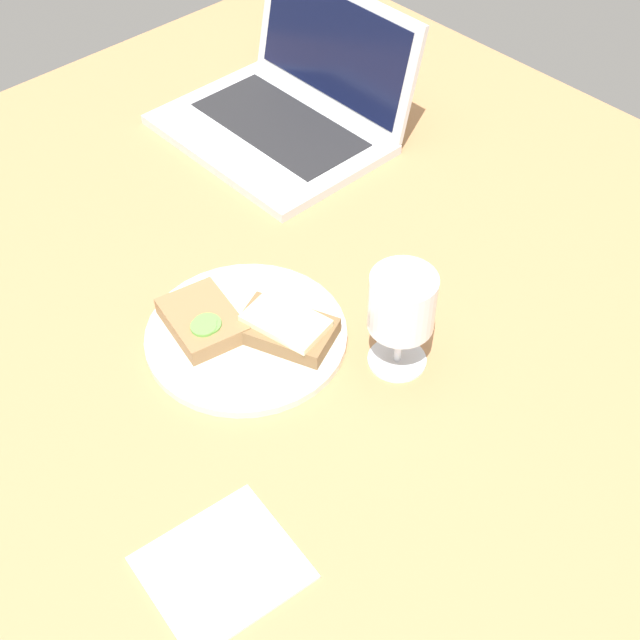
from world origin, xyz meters
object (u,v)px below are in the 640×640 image
Objects in this scene: wine_glass at (402,306)px; sandwich_with_cucumber at (202,320)px; laptop at (289,107)px; napkin at (222,568)px; plate at (245,334)px; sandwich_with_cheese at (286,328)px.

sandwich_with_cucumber is at bearing -143.78° from wine_glass.
wine_glass is 50.62cm from laptop.
plate is at bearing 136.21° from napkin.
sandwich_with_cucumber reaches higher than napkin.
plate is 30.73cm from napkin.
wine_glass is (11.17, 7.55, 6.66)cm from sandwich_with_cheese.
laptop is at bearing 137.84° from sandwich_with_cheese.
plate is at bearing 39.71° from sandwich_with_cucumber.
sandwich_with_cucumber is at bearing -140.29° from plate.
napkin is at bearing -77.67° from wine_glass.
laptop is at bearing 131.37° from plate.
plate is 1.82× the size of wine_glass.
sandwich_with_cheese is at bearing 38.54° from plate.
wine_glass is at bearing 102.33° from napkin.
sandwich_with_cheese is at bearing -42.16° from laptop.
wine_glass is at bearing 35.27° from plate.
plate is 1.71× the size of napkin.
sandwich_with_cheese is 45.39cm from laptop.
plate reaches higher than napkin.
sandwich_with_cheese reaches higher than sandwich_with_cucumber.
wine_glass is at bearing -27.07° from laptop.
sandwich_with_cheese is at bearing 126.61° from napkin.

